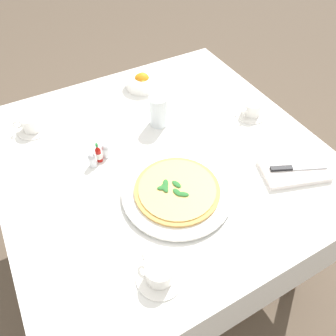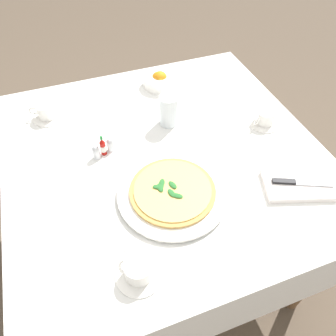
{
  "view_description": "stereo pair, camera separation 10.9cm",
  "coord_description": "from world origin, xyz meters",
  "px_view_note": "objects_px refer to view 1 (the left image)",
  "views": [
    {
      "loc": [
        -0.37,
        -0.74,
        1.58
      ],
      "look_at": [
        -0.02,
        -0.1,
        0.77
      ],
      "focal_mm": 34.39,
      "sensor_mm": 36.0,
      "label": 1
    },
    {
      "loc": [
        -0.27,
        -0.79,
        1.58
      ],
      "look_at": [
        -0.02,
        -0.1,
        0.77
      ],
      "focal_mm": 34.39,
      "sensor_mm": 36.0,
      "label": 2
    }
  ],
  "objects_px": {
    "pepper_shaker": "(92,160)",
    "pizza": "(177,189)",
    "water_glass_left_edge": "(159,112)",
    "hot_sauce_bottle": "(99,154)",
    "citrus_bowl": "(142,81)",
    "coffee_cup_right_edge": "(251,109)",
    "coffee_cup_back_corner": "(160,273)",
    "pizza_plate": "(177,192)",
    "dinner_knife": "(296,168)",
    "napkin_folded": "(294,170)",
    "coffee_cup_center_back": "(32,124)",
    "salt_shaker": "(105,151)"
  },
  "relations": [
    {
      "from": "pizza",
      "to": "coffee_cup_back_corner",
      "type": "distance_m",
      "value": 0.28
    },
    {
      "from": "pizza_plate",
      "to": "dinner_knife",
      "type": "distance_m",
      "value": 0.42
    },
    {
      "from": "coffee_cup_right_edge",
      "to": "coffee_cup_back_corner",
      "type": "bearing_deg",
      "value": -146.24
    },
    {
      "from": "pizza_plate",
      "to": "coffee_cup_right_edge",
      "type": "xyz_separation_m",
      "value": [
        0.47,
        0.21,
        0.02
      ]
    },
    {
      "from": "napkin_folded",
      "to": "dinner_knife",
      "type": "xyz_separation_m",
      "value": [
        0.0,
        -0.0,
        0.01
      ]
    },
    {
      "from": "coffee_cup_back_corner",
      "to": "citrus_bowl",
      "type": "height_order",
      "value": "citrus_bowl"
    },
    {
      "from": "coffee_cup_back_corner",
      "to": "coffee_cup_right_edge",
      "type": "xyz_separation_m",
      "value": [
        0.65,
        0.43,
        -0.0
      ]
    },
    {
      "from": "hot_sauce_bottle",
      "to": "citrus_bowl",
      "type": "bearing_deg",
      "value": 45.81
    },
    {
      "from": "coffee_cup_right_edge",
      "to": "hot_sauce_bottle",
      "type": "relative_size",
      "value": 1.57
    },
    {
      "from": "coffee_cup_center_back",
      "to": "pepper_shaker",
      "type": "height_order",
      "value": "coffee_cup_center_back"
    },
    {
      "from": "pizza",
      "to": "coffee_cup_right_edge",
      "type": "relative_size",
      "value": 2.13
    },
    {
      "from": "hot_sauce_bottle",
      "to": "salt_shaker",
      "type": "distance_m",
      "value": 0.03
    },
    {
      "from": "pepper_shaker",
      "to": "napkin_folded",
      "type": "bearing_deg",
      "value": -31.38
    },
    {
      "from": "coffee_cup_right_edge",
      "to": "pepper_shaker",
      "type": "relative_size",
      "value": 2.31
    },
    {
      "from": "citrus_bowl",
      "to": "pepper_shaker",
      "type": "bearing_deg",
      "value": -135.68
    },
    {
      "from": "pizza_plate",
      "to": "coffee_cup_center_back",
      "type": "relative_size",
      "value": 2.71
    },
    {
      "from": "pizza",
      "to": "salt_shaker",
      "type": "distance_m",
      "value": 0.3
    },
    {
      "from": "pizza",
      "to": "coffee_cup_back_corner",
      "type": "bearing_deg",
      "value": -129.03
    },
    {
      "from": "napkin_folded",
      "to": "pepper_shaker",
      "type": "relative_size",
      "value": 4.44
    },
    {
      "from": "pizza_plate",
      "to": "napkin_folded",
      "type": "distance_m",
      "value": 0.41
    },
    {
      "from": "pizza_plate",
      "to": "water_glass_left_edge",
      "type": "xyz_separation_m",
      "value": [
        0.11,
        0.34,
        0.04
      ]
    },
    {
      "from": "coffee_cup_right_edge",
      "to": "pepper_shaker",
      "type": "xyz_separation_m",
      "value": [
        -0.66,
        0.04,
        -0.0
      ]
    },
    {
      "from": "coffee_cup_right_edge",
      "to": "citrus_bowl",
      "type": "bearing_deg",
      "value": 127.68
    },
    {
      "from": "citrus_bowl",
      "to": "salt_shaker",
      "type": "relative_size",
      "value": 2.67
    },
    {
      "from": "coffee_cup_center_back",
      "to": "citrus_bowl",
      "type": "bearing_deg",
      "value": 6.78
    },
    {
      "from": "pizza",
      "to": "water_glass_left_edge",
      "type": "xyz_separation_m",
      "value": [
        0.11,
        0.34,
        0.03
      ]
    },
    {
      "from": "pizza",
      "to": "hot_sauce_bottle",
      "type": "relative_size",
      "value": 3.33
    },
    {
      "from": "pizza",
      "to": "dinner_knife",
      "type": "height_order",
      "value": "pizza"
    },
    {
      "from": "napkin_folded",
      "to": "coffee_cup_back_corner",
      "type": "bearing_deg",
      "value": -151.11
    },
    {
      "from": "pepper_shaker",
      "to": "pizza",
      "type": "bearing_deg",
      "value": -52.31
    },
    {
      "from": "coffee_cup_right_edge",
      "to": "napkin_folded",
      "type": "xyz_separation_m",
      "value": [
        -0.07,
        -0.32,
        -0.02
      ]
    },
    {
      "from": "citrus_bowl",
      "to": "hot_sauce_bottle",
      "type": "bearing_deg",
      "value": -134.19
    },
    {
      "from": "citrus_bowl",
      "to": "salt_shaker",
      "type": "height_order",
      "value": "citrus_bowl"
    },
    {
      "from": "salt_shaker",
      "to": "pepper_shaker",
      "type": "xyz_separation_m",
      "value": [
        -0.06,
        -0.02,
        0.0
      ]
    },
    {
      "from": "pizza",
      "to": "citrus_bowl",
      "type": "height_order",
      "value": "citrus_bowl"
    },
    {
      "from": "coffee_cup_back_corner",
      "to": "coffee_cup_center_back",
      "type": "bearing_deg",
      "value": 101.55
    },
    {
      "from": "pizza_plate",
      "to": "pizza",
      "type": "bearing_deg",
      "value": 160.91
    },
    {
      "from": "dinner_knife",
      "to": "pizza_plate",
      "type": "bearing_deg",
      "value": -171.26
    },
    {
      "from": "citrus_bowl",
      "to": "pepper_shaker",
      "type": "relative_size",
      "value": 2.67
    },
    {
      "from": "hot_sauce_bottle",
      "to": "pepper_shaker",
      "type": "xyz_separation_m",
      "value": [
        -0.03,
        -0.01,
        -0.01
      ]
    },
    {
      "from": "pizza_plate",
      "to": "hot_sauce_bottle",
      "type": "distance_m",
      "value": 0.31
    },
    {
      "from": "coffee_cup_back_corner",
      "to": "coffee_cup_right_edge",
      "type": "relative_size",
      "value": 1.0
    },
    {
      "from": "pepper_shaker",
      "to": "pizza_plate",
      "type": "bearing_deg",
      "value": -52.27
    },
    {
      "from": "pizza",
      "to": "coffee_cup_center_back",
      "type": "height_order",
      "value": "coffee_cup_center_back"
    },
    {
      "from": "coffee_cup_center_back",
      "to": "pepper_shaker",
      "type": "bearing_deg",
      "value": -64.44
    },
    {
      "from": "pizza_plate",
      "to": "napkin_folded",
      "type": "bearing_deg",
      "value": -15.47
    },
    {
      "from": "coffee_cup_right_edge",
      "to": "citrus_bowl",
      "type": "height_order",
      "value": "citrus_bowl"
    },
    {
      "from": "pizza",
      "to": "pepper_shaker",
      "type": "height_order",
      "value": "pepper_shaker"
    },
    {
      "from": "salt_shaker",
      "to": "pepper_shaker",
      "type": "distance_m",
      "value": 0.06
    },
    {
      "from": "napkin_folded",
      "to": "citrus_bowl",
      "type": "relative_size",
      "value": 1.66
    }
  ]
}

